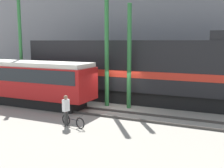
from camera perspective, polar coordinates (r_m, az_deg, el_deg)
The scene contains 11 objects.
ground_plane at distance 19.62m, azimuth 1.19°, elevation -4.93°, with size 120.00×120.00×0.00m, color #9E998C.
track_near at distance 18.08m, azimuth -1.05°, elevation -5.89°, with size 60.00×1.51×0.14m.
track_far at distance 21.88m, azimuth 3.88°, elevation -3.33°, with size 60.00×1.51×0.14m.
building_backdrop at distance 29.52m, azimuth 10.13°, elevation 14.74°, with size 48.35×6.00×15.60m.
freight_locomotive at distance 21.41m, azimuth 4.65°, elevation 2.90°, with size 17.17×3.04×5.28m.
streetcar at distance 22.12m, azimuth -19.07°, elevation 0.93°, with size 12.64×2.54×3.17m.
bicycle at distance 15.48m, azimuth -7.93°, elevation -7.52°, with size 1.69×0.58×0.68m.
person at distance 15.47m, azimuth -9.35°, elevation -4.73°, with size 0.30×0.40×1.73m.
utility_pole_left at distance 24.39m, azimuth -18.13°, elevation 8.31°, with size 0.27×0.27×9.28m.
utility_pole_center at distance 19.87m, azimuth -1.09°, elevation 8.41°, with size 0.30×0.30×9.05m.
utility_pole_right at distance 19.21m, azimuth 3.51°, elevation 5.51°, with size 0.29×0.29×7.12m.
Camera 1 is at (7.71, -17.44, 4.61)m, focal length 45.00 mm.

